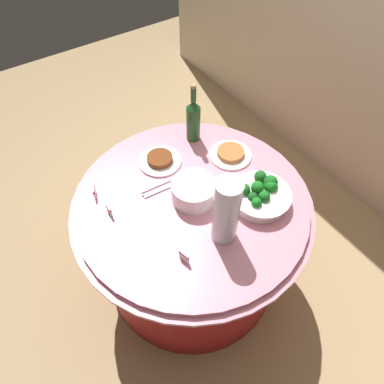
{
  "coord_description": "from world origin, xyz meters",
  "views": [
    {
      "loc": [
        0.83,
        -0.57,
        2.04
      ],
      "look_at": [
        0.0,
        0.0,
        0.79
      ],
      "focal_mm": 32.54,
      "sensor_mm": 36.0,
      "label": 1
    }
  ],
  "objects_px": {
    "food_plate_peanuts": "(231,154)",
    "broccoli_bowl": "(260,195)",
    "label_placard_front": "(184,256)",
    "label_placard_mid": "(109,209)",
    "plate_stack": "(194,191)",
    "label_placard_rear": "(94,191)",
    "food_plate_stir_fry": "(160,160)",
    "serving_tongs": "(157,190)",
    "decorative_fruit_vase": "(226,214)",
    "wine_bottle": "(193,119)"
  },
  "relations": [
    {
      "from": "food_plate_peanuts",
      "to": "broccoli_bowl",
      "type": "bearing_deg",
      "value": -13.1
    },
    {
      "from": "label_placard_front",
      "to": "label_placard_mid",
      "type": "bearing_deg",
      "value": -159.23
    },
    {
      "from": "broccoli_bowl",
      "to": "label_placard_mid",
      "type": "xyz_separation_m",
      "value": [
        -0.33,
        -0.61,
        -0.01
      ]
    },
    {
      "from": "label_placard_mid",
      "to": "plate_stack",
      "type": "bearing_deg",
      "value": 68.53
    },
    {
      "from": "label_placard_front",
      "to": "label_placard_rear",
      "type": "relative_size",
      "value": 1.0
    },
    {
      "from": "food_plate_peanuts",
      "to": "label_placard_rear",
      "type": "relative_size",
      "value": 4.0
    },
    {
      "from": "food_plate_peanuts",
      "to": "food_plate_stir_fry",
      "type": "bearing_deg",
      "value": -117.63
    },
    {
      "from": "broccoli_bowl",
      "to": "label_placard_mid",
      "type": "relative_size",
      "value": 5.09
    },
    {
      "from": "food_plate_stir_fry",
      "to": "label_placard_rear",
      "type": "distance_m",
      "value": 0.37
    },
    {
      "from": "serving_tongs",
      "to": "food_plate_peanuts",
      "type": "height_order",
      "value": "food_plate_peanuts"
    },
    {
      "from": "broccoli_bowl",
      "to": "label_placard_front",
      "type": "xyz_separation_m",
      "value": [
        0.06,
        -0.46,
        -0.01
      ]
    },
    {
      "from": "decorative_fruit_vase",
      "to": "food_plate_peanuts",
      "type": "bearing_deg",
      "value": 138.02
    },
    {
      "from": "plate_stack",
      "to": "food_plate_stir_fry",
      "type": "height_order",
      "value": "plate_stack"
    },
    {
      "from": "broccoli_bowl",
      "to": "label_placard_front",
      "type": "relative_size",
      "value": 5.09
    },
    {
      "from": "serving_tongs",
      "to": "label_placard_mid",
      "type": "distance_m",
      "value": 0.25
    },
    {
      "from": "broccoli_bowl",
      "to": "decorative_fruit_vase",
      "type": "height_order",
      "value": "decorative_fruit_vase"
    },
    {
      "from": "serving_tongs",
      "to": "label_placard_rear",
      "type": "bearing_deg",
      "value": -118.07
    },
    {
      "from": "plate_stack",
      "to": "serving_tongs",
      "type": "xyz_separation_m",
      "value": [
        -0.14,
        -0.12,
        -0.05
      ]
    },
    {
      "from": "broccoli_bowl",
      "to": "label_placard_mid",
      "type": "distance_m",
      "value": 0.69
    },
    {
      "from": "label_placard_front",
      "to": "label_placard_mid",
      "type": "relative_size",
      "value": 1.0
    },
    {
      "from": "decorative_fruit_vase",
      "to": "label_placard_rear",
      "type": "distance_m",
      "value": 0.65
    },
    {
      "from": "wine_bottle",
      "to": "food_plate_stir_fry",
      "type": "relative_size",
      "value": 1.53
    },
    {
      "from": "food_plate_stir_fry",
      "to": "label_placard_mid",
      "type": "relative_size",
      "value": 4.0
    },
    {
      "from": "decorative_fruit_vase",
      "to": "plate_stack",
      "type": "bearing_deg",
      "value": 177.83
    },
    {
      "from": "label_placard_mid",
      "to": "label_placard_rear",
      "type": "distance_m",
      "value": 0.13
    },
    {
      "from": "serving_tongs",
      "to": "food_plate_stir_fry",
      "type": "height_order",
      "value": "food_plate_stir_fry"
    },
    {
      "from": "label_placard_front",
      "to": "broccoli_bowl",
      "type": "bearing_deg",
      "value": 97.39
    },
    {
      "from": "serving_tongs",
      "to": "food_plate_peanuts",
      "type": "xyz_separation_m",
      "value": [
        0.02,
        0.44,
        0.01
      ]
    },
    {
      "from": "broccoli_bowl",
      "to": "food_plate_stir_fry",
      "type": "height_order",
      "value": "broccoli_bowl"
    },
    {
      "from": "wine_bottle",
      "to": "label_placard_front",
      "type": "relative_size",
      "value": 6.11
    },
    {
      "from": "food_plate_stir_fry",
      "to": "label_placard_front",
      "type": "relative_size",
      "value": 4.0
    },
    {
      "from": "label_placard_mid",
      "to": "label_placard_rear",
      "type": "relative_size",
      "value": 1.0
    },
    {
      "from": "wine_bottle",
      "to": "serving_tongs",
      "type": "height_order",
      "value": "wine_bottle"
    },
    {
      "from": "decorative_fruit_vase",
      "to": "label_placard_front",
      "type": "bearing_deg",
      "value": -88.12
    },
    {
      "from": "wine_bottle",
      "to": "serving_tongs",
      "type": "relative_size",
      "value": 2.0
    },
    {
      "from": "wine_bottle",
      "to": "plate_stack",
      "type": "bearing_deg",
      "value": -34.08
    },
    {
      "from": "food_plate_stir_fry",
      "to": "serving_tongs",
      "type": "bearing_deg",
      "value": -37.01
    },
    {
      "from": "decorative_fruit_vase",
      "to": "label_placard_rear",
      "type": "bearing_deg",
      "value": -144.49
    },
    {
      "from": "broccoli_bowl",
      "to": "label_placard_rear",
      "type": "relative_size",
      "value": 5.09
    },
    {
      "from": "serving_tongs",
      "to": "plate_stack",
      "type": "bearing_deg",
      "value": 40.69
    },
    {
      "from": "wine_bottle",
      "to": "serving_tongs",
      "type": "distance_m",
      "value": 0.43
    },
    {
      "from": "plate_stack",
      "to": "decorative_fruit_vase",
      "type": "xyz_separation_m",
      "value": [
        0.24,
        -0.01,
        0.1
      ]
    },
    {
      "from": "decorative_fruit_vase",
      "to": "label_placard_front",
      "type": "height_order",
      "value": "decorative_fruit_vase"
    },
    {
      "from": "serving_tongs",
      "to": "label_placard_front",
      "type": "bearing_deg",
      "value": -14.16
    },
    {
      "from": "decorative_fruit_vase",
      "to": "serving_tongs",
      "type": "distance_m",
      "value": 0.42
    },
    {
      "from": "food_plate_stir_fry",
      "to": "label_placard_mid",
      "type": "height_order",
      "value": "label_placard_mid"
    },
    {
      "from": "plate_stack",
      "to": "broccoli_bowl",
      "type": "bearing_deg",
      "value": 52.84
    },
    {
      "from": "wine_bottle",
      "to": "label_placard_mid",
      "type": "relative_size",
      "value": 6.11
    },
    {
      "from": "food_plate_peanuts",
      "to": "wine_bottle",
      "type": "bearing_deg",
      "value": -159.84
    },
    {
      "from": "wine_bottle",
      "to": "decorative_fruit_vase",
      "type": "relative_size",
      "value": 0.99
    }
  ]
}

